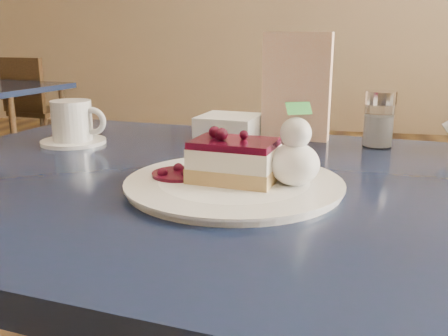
% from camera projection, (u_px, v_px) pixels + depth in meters
% --- Properties ---
extents(main_table, '(1.34, 0.99, 0.78)m').
position_uv_depth(main_table, '(244.00, 227.00, 0.82)').
color(main_table, black).
rests_on(main_table, ground).
extents(dessert_plate, '(0.32, 0.32, 0.01)m').
position_uv_depth(dessert_plate, '(234.00, 185.00, 0.75)').
color(dessert_plate, white).
rests_on(dessert_plate, main_table).
extents(cheesecake_slice, '(0.14, 0.10, 0.06)m').
position_uv_depth(cheesecake_slice, '(234.00, 161.00, 0.74)').
color(cheesecake_slice, '#B27E55').
rests_on(cheesecake_slice, dessert_plate).
extents(whipped_cream, '(0.07, 0.07, 0.06)m').
position_uv_depth(whipped_cream, '(295.00, 164.00, 0.72)').
color(whipped_cream, white).
rests_on(whipped_cream, dessert_plate).
extents(berry_sauce, '(0.08, 0.08, 0.01)m').
position_uv_depth(berry_sauce, '(179.00, 174.00, 0.77)').
color(berry_sauce, black).
rests_on(berry_sauce, dessert_plate).
extents(coffee_set, '(0.14, 0.14, 0.09)m').
position_uv_depth(coffee_set, '(73.00, 125.00, 1.04)').
color(coffee_set, white).
rests_on(coffee_set, main_table).
extents(menu_card, '(0.15, 0.05, 0.23)m').
position_uv_depth(menu_card, '(296.00, 87.00, 1.07)').
color(menu_card, white).
rests_on(menu_card, main_table).
extents(sugar_shaker, '(0.06, 0.06, 0.11)m').
position_uv_depth(sugar_shaker, '(379.00, 119.00, 1.01)').
color(sugar_shaker, white).
rests_on(sugar_shaker, main_table).
extents(napkin_stack, '(0.14, 0.14, 0.05)m').
position_uv_depth(napkin_stack, '(229.00, 127.00, 1.10)').
color(napkin_stack, white).
rests_on(napkin_stack, main_table).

